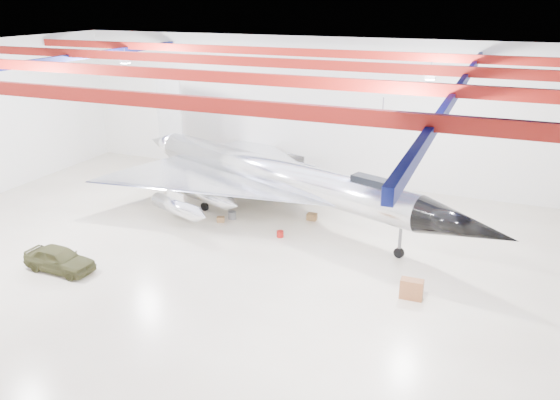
% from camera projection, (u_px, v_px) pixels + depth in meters
% --- Properties ---
extents(floor, '(40.00, 40.00, 0.00)m').
position_uv_depth(floor, '(220.00, 253.00, 31.15)').
color(floor, '#B7A891').
rests_on(floor, ground).
extents(wall_back, '(40.00, 0.00, 40.00)m').
position_uv_depth(wall_back, '(310.00, 110.00, 42.21)').
color(wall_back, silver).
rests_on(wall_back, floor).
extents(ceiling, '(40.00, 40.00, 0.00)m').
position_uv_depth(ceiling, '(212.00, 55.00, 27.29)').
color(ceiling, '#0A0F38').
rests_on(ceiling, wall_back).
extents(ceiling_structure, '(39.50, 29.50, 1.08)m').
position_uv_depth(ceiling_structure, '(213.00, 69.00, 27.53)').
color(ceiling_structure, maroon).
rests_on(ceiling_structure, ceiling).
extents(jet_aircraft, '(28.19, 21.34, 7.98)m').
position_uv_depth(jet_aircraft, '(275.00, 178.00, 35.62)').
color(jet_aircraft, silver).
rests_on(jet_aircraft, floor).
extents(jeep, '(4.02, 1.68, 1.36)m').
position_uv_depth(jeep, '(59.00, 259.00, 28.93)').
color(jeep, '#3B3B1D').
rests_on(jeep, floor).
extents(desk, '(1.11, 0.58, 1.00)m').
position_uv_depth(desk, '(411.00, 289.00, 26.31)').
color(desk, brown).
rests_on(desk, floor).
extents(crate_ply, '(0.71, 0.65, 0.40)m').
position_uv_depth(crate_ply, '(183.00, 208.00, 37.14)').
color(crate_ply, olive).
rests_on(crate_ply, floor).
extents(toolbox_red, '(0.51, 0.47, 0.29)m').
position_uv_depth(toolbox_red, '(228.00, 201.00, 38.57)').
color(toolbox_red, '#9E140F').
rests_on(toolbox_red, floor).
extents(engine_drum, '(0.64, 0.64, 0.49)m').
position_uv_depth(engine_drum, '(232.00, 215.00, 35.87)').
color(engine_drum, '#59595B').
rests_on(engine_drum, floor).
extents(parts_bin, '(0.63, 0.51, 0.44)m').
position_uv_depth(parts_bin, '(312.00, 217.00, 35.69)').
color(parts_bin, olive).
rests_on(parts_bin, floor).
extents(crate_small, '(0.41, 0.35, 0.25)m').
position_uv_depth(crate_small, '(195.00, 194.00, 40.11)').
color(crate_small, '#59595B').
rests_on(crate_small, floor).
extents(tool_chest, '(0.51, 0.51, 0.39)m').
position_uv_depth(tool_chest, '(280.00, 234.00, 33.16)').
color(tool_chest, '#9E140F').
rests_on(tool_chest, floor).
extents(oil_barrel, '(0.60, 0.55, 0.34)m').
position_uv_depth(oil_barrel, '(221.00, 219.00, 35.40)').
color(oil_barrel, olive).
rests_on(oil_barrel, floor).
extents(spares_box, '(0.42, 0.42, 0.32)m').
position_uv_depth(spares_box, '(276.00, 194.00, 39.95)').
color(spares_box, '#59595B').
rests_on(spares_box, floor).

